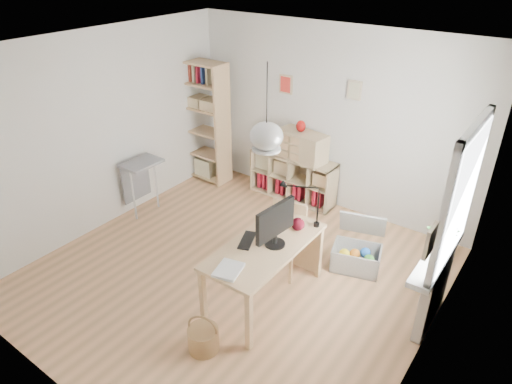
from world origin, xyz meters
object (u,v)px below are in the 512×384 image
Objects in this scene: storage_chest at (358,252)px; tall_bookshelf at (204,117)px; drawer_chest at (302,146)px; monitor at (275,223)px; chair at (285,234)px; cube_shelf at (293,179)px; desk at (265,251)px.

tall_bookshelf is at bearing 149.94° from storage_chest.
drawer_chest reaches higher than storage_chest.
storage_chest is at bearing 71.88° from monitor.
tall_bookshelf reaches higher than storage_chest.
chair is at bearing -56.17° from drawer_chest.
cube_shelf is 2.48× the size of monitor.
tall_bookshelf is (-1.56, -0.28, 0.79)m from cube_shelf.
desk is at bearing -138.47° from monitor.
monitor is 0.75× the size of drawer_chest.
drawer_chest is at bearing 104.84° from chair.
monitor is (0.21, -0.54, 0.52)m from chair.
monitor is (1.11, -2.17, 0.73)m from cube_shelf.
cube_shelf is 1.57× the size of chair.
chair is 0.97m from storage_chest.
storage_chest is (3.18, -0.77, -0.89)m from tall_bookshelf.
drawer_chest is at bearing 128.75° from storage_chest.
tall_bookshelf is 3.54× the size of monitor.
desk is 2.48m from cube_shelf.
tall_bookshelf is at bearing 141.37° from chair.
storage_chest is 1.48m from monitor.
monitor is at bearing -130.99° from storage_chest.
cube_shelf is 2.54m from monitor.
cube_shelf is 0.70× the size of tall_bookshelf.
tall_bookshelf is at bearing 151.08° from monitor.
monitor reaches higher than desk.
cube_shelf is 1.86× the size of drawer_chest.
tall_bookshelf reaches higher than monitor.
storage_chest is 1.91m from drawer_chest.
chair is 1.80m from drawer_chest.
chair reaches higher than storage_chest.
monitor reaches higher than drawer_chest.
tall_bookshelf is (-2.59, 1.95, 0.43)m from desk.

